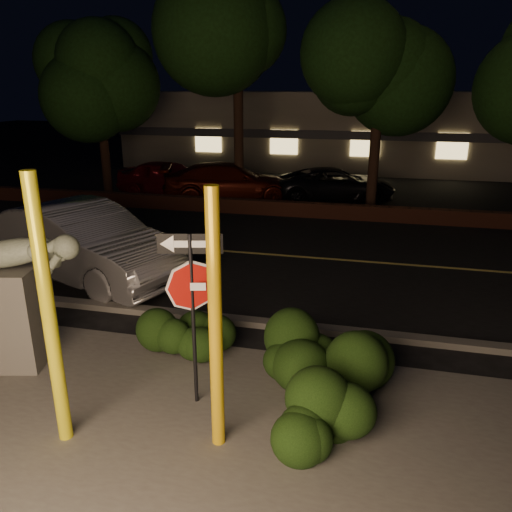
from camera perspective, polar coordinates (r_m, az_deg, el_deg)
The scene contains 22 objects.
ground at distance 16.02m, azimuth 3.72°, elevation 3.46°, with size 90.00×90.00×0.00m, color black.
patio at distance 6.49m, azimuth -14.60°, elevation -22.21°, with size 14.00×6.00×0.02m, color #4C4944.
road at distance 13.19m, azimuth 1.49°, elevation 0.15°, with size 80.00×8.00×0.01m, color black.
lane_marking at distance 13.19m, azimuth 1.49°, elevation 0.21°, with size 80.00×0.12×0.01m, color #CAB251.
curb at distance 9.49m, azimuth -3.71°, elevation -7.21°, with size 80.00×0.25×0.12m, color #4C4944.
brick_wall at distance 17.20m, azimuth 4.49°, elevation 5.36°, with size 40.00×0.35×0.50m, color #4F2519.
parking_lot at distance 22.78m, azimuth 6.78°, elevation 7.96°, with size 40.00×12.00×0.01m, color black.
building at distance 30.42m, azimuth 8.82°, elevation 14.34°, with size 22.00×10.20×4.00m.
tree_far_a at distance 21.11m, azimuth -17.86°, elevation 20.97°, with size 4.60×4.60×7.43m.
tree_far_b at distance 19.22m, azimuth -2.13°, elevation 24.22°, with size 5.20×5.20×8.41m.
tree_far_c at distance 18.10m, azimuth 14.29°, elevation 22.80°, with size 4.80×4.80×7.84m.
yellow_pole_left at distance 6.28m, azimuth -22.58°, elevation -6.38°, with size 0.17×0.17×3.38m, color yellow.
yellow_pole_right at distance 5.77m, azimuth -4.65°, elevation -7.93°, with size 0.16×0.16×3.24m, color yellow.
signpost at distance 6.53m, azimuth -7.35°, elevation -3.48°, with size 0.82×0.21×2.46m.
sculpture at distance 8.34m, azimuth -25.78°, elevation -3.29°, with size 2.04×0.96×2.18m.
hedge_center at distance 8.31m, azimuth -8.31°, elevation -8.27°, with size 1.77×0.83×0.92m, color black.
hedge_right at distance 7.33m, azimuth 7.76°, elevation -10.85°, with size 1.85×0.99×1.21m, color black.
hedge_far_right at distance 6.33m, azimuth 8.02°, elevation -17.58°, with size 1.36×0.85×0.95m, color black.
silver_sedan at distance 12.00m, azimuth -19.16°, elevation 1.48°, with size 1.82×5.22×1.72m, color silver.
parked_car_red at distance 20.47m, azimuth -9.89°, elevation 8.67°, with size 1.73×4.30×1.46m, color maroon.
parked_car_darkred at distance 19.45m, azimuth -3.09°, elevation 8.42°, with size 2.07×5.09×1.48m, color #450E06.
parked_car_dark at distance 19.79m, azimuth 9.09°, elevation 8.09°, with size 2.10×4.56×1.27m, color black.
Camera 1 is at (2.57, -5.24, 4.20)m, focal length 35.00 mm.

